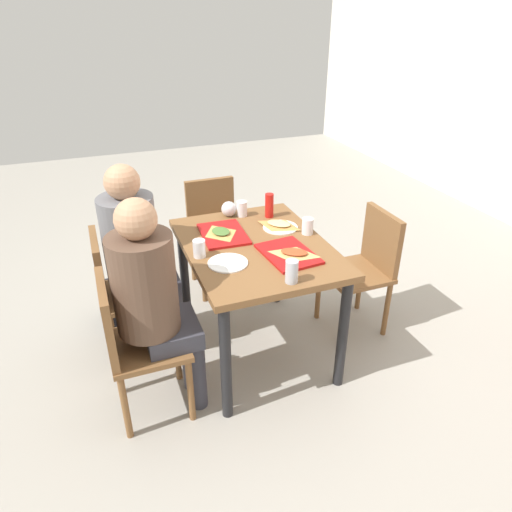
% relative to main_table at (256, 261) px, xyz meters
% --- Properties ---
extents(ground_plane, '(10.00, 10.00, 0.02)m').
position_rel_main_table_xyz_m(ground_plane, '(0.00, 0.00, -0.68)').
color(ground_plane, '#9E998E').
extents(main_table, '(1.07, 0.82, 0.78)m').
position_rel_main_table_xyz_m(main_table, '(0.00, 0.00, 0.00)').
color(main_table, brown).
rests_on(main_table, ground_plane).
extents(chair_near_left, '(0.40, 0.40, 0.85)m').
position_rel_main_table_xyz_m(chair_near_left, '(-0.27, -0.79, -0.17)').
color(chair_near_left, brown).
rests_on(chair_near_left, ground_plane).
extents(chair_near_right, '(0.40, 0.40, 0.85)m').
position_rel_main_table_xyz_m(chair_near_right, '(0.27, -0.79, -0.17)').
color(chair_near_right, brown).
rests_on(chair_near_right, ground_plane).
extents(chair_far_side, '(0.40, 0.40, 0.85)m').
position_rel_main_table_xyz_m(chair_far_side, '(0.00, 0.79, -0.17)').
color(chair_far_side, brown).
rests_on(chair_far_side, ground_plane).
extents(chair_left_end, '(0.40, 0.40, 0.85)m').
position_rel_main_table_xyz_m(chair_left_end, '(-0.92, 0.00, -0.17)').
color(chair_left_end, brown).
rests_on(chair_left_end, ground_plane).
extents(person_in_red, '(0.32, 0.42, 1.26)m').
position_rel_main_table_xyz_m(person_in_red, '(-0.27, -0.65, 0.08)').
color(person_in_red, '#383842').
rests_on(person_in_red, ground_plane).
extents(person_in_brown_jacket, '(0.32, 0.42, 1.26)m').
position_rel_main_table_xyz_m(person_in_brown_jacket, '(0.27, -0.65, 0.08)').
color(person_in_brown_jacket, '#383842').
rests_on(person_in_brown_jacket, ground_plane).
extents(tray_red_near, '(0.37, 0.28, 0.02)m').
position_rel_main_table_xyz_m(tray_red_near, '(-0.19, -0.14, 0.12)').
color(tray_red_near, '#B21414').
rests_on(tray_red_near, main_table).
extents(tray_red_far, '(0.38, 0.29, 0.02)m').
position_rel_main_table_xyz_m(tray_red_far, '(0.19, 0.12, 0.12)').
color(tray_red_far, '#B21414').
rests_on(tray_red_far, main_table).
extents(paper_plate_center, '(0.22, 0.22, 0.01)m').
position_rel_main_table_xyz_m(paper_plate_center, '(-0.16, 0.22, 0.11)').
color(paper_plate_center, white).
rests_on(paper_plate_center, main_table).
extents(paper_plate_near_edge, '(0.22, 0.22, 0.01)m').
position_rel_main_table_xyz_m(paper_plate_near_edge, '(0.16, -0.22, 0.11)').
color(paper_plate_near_edge, white).
rests_on(paper_plate_near_edge, main_table).
extents(pizza_slice_a, '(0.21, 0.17, 0.02)m').
position_rel_main_table_xyz_m(pizza_slice_a, '(-0.18, -0.16, 0.13)').
color(pizza_slice_a, tan).
rests_on(pizza_slice_a, tray_red_near).
extents(pizza_slice_b, '(0.23, 0.25, 0.02)m').
position_rel_main_table_xyz_m(pizza_slice_b, '(0.22, 0.14, 0.13)').
color(pizza_slice_b, '#DBAD60').
rests_on(pizza_slice_b, tray_red_far).
extents(pizza_slice_c, '(0.26, 0.25, 0.02)m').
position_rel_main_table_xyz_m(pizza_slice_c, '(-0.18, 0.22, 0.13)').
color(pizza_slice_c, '#C68C47').
rests_on(pizza_slice_c, paper_plate_center).
extents(plastic_cup_a, '(0.07, 0.07, 0.10)m').
position_rel_main_table_xyz_m(plastic_cup_a, '(-0.03, 0.35, 0.16)').
color(plastic_cup_a, white).
rests_on(plastic_cup_a, main_table).
extents(plastic_cup_b, '(0.07, 0.07, 0.10)m').
position_rel_main_table_xyz_m(plastic_cup_b, '(0.03, -0.35, 0.16)').
color(plastic_cup_b, white).
rests_on(plastic_cup_b, main_table).
extents(plastic_cup_c, '(0.07, 0.07, 0.10)m').
position_rel_main_table_xyz_m(plastic_cup_c, '(-0.43, 0.06, 0.16)').
color(plastic_cup_c, white).
rests_on(plastic_cup_c, main_table).
extents(soda_can, '(0.07, 0.07, 0.12)m').
position_rel_main_table_xyz_m(soda_can, '(0.46, 0.02, 0.17)').
color(soda_can, '#B7BCC6').
rests_on(soda_can, main_table).
extents(condiment_bottle, '(0.06, 0.06, 0.16)m').
position_rel_main_table_xyz_m(condiment_bottle, '(-0.35, 0.22, 0.19)').
color(condiment_bottle, red).
rests_on(condiment_bottle, main_table).
extents(foil_bundle, '(0.10, 0.10, 0.10)m').
position_rel_main_table_xyz_m(foil_bundle, '(-0.46, -0.02, 0.16)').
color(foil_bundle, silver).
rests_on(foil_bundle, main_table).
extents(handbag, '(0.33, 0.18, 0.28)m').
position_rel_main_table_xyz_m(handbag, '(-0.62, -0.81, -0.53)').
color(handbag, black).
rests_on(handbag, ground_plane).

